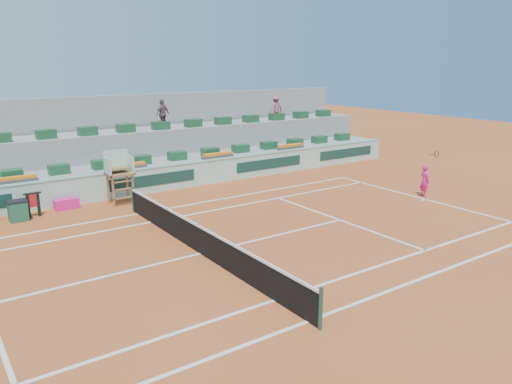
{
  "coord_description": "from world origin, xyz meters",
  "views": [
    {
      "loc": [
        -7.37,
        -13.85,
        6.2
      ],
      "look_at": [
        4.0,
        2.5,
        1.0
      ],
      "focal_mm": 35.0,
      "sensor_mm": 36.0,
      "label": 1
    }
  ],
  "objects_px": {
    "player_bag": "(66,204)",
    "umpire_chair": "(118,170)",
    "tennis_player": "(425,180)",
    "drink_cooler_a": "(18,211)"
  },
  "relations": [
    {
      "from": "player_bag",
      "to": "umpire_chair",
      "type": "relative_size",
      "value": 0.42
    },
    {
      "from": "player_bag",
      "to": "tennis_player",
      "type": "height_order",
      "value": "tennis_player"
    },
    {
      "from": "umpire_chair",
      "to": "tennis_player",
      "type": "xyz_separation_m",
      "value": [
        12.3,
        -7.06,
        -0.77
      ]
    },
    {
      "from": "player_bag",
      "to": "tennis_player",
      "type": "relative_size",
      "value": 0.45
    },
    {
      "from": "drink_cooler_a",
      "to": "tennis_player",
      "type": "bearing_deg",
      "value": -22.63
    },
    {
      "from": "drink_cooler_a",
      "to": "tennis_player",
      "type": "height_order",
      "value": "tennis_player"
    },
    {
      "from": "player_bag",
      "to": "drink_cooler_a",
      "type": "xyz_separation_m",
      "value": [
        -2.04,
        -0.62,
        0.2
      ]
    },
    {
      "from": "player_bag",
      "to": "drink_cooler_a",
      "type": "height_order",
      "value": "drink_cooler_a"
    },
    {
      "from": "player_bag",
      "to": "umpire_chair",
      "type": "bearing_deg",
      "value": -11.77
    },
    {
      "from": "player_bag",
      "to": "tennis_player",
      "type": "bearing_deg",
      "value": -27.38
    }
  ]
}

